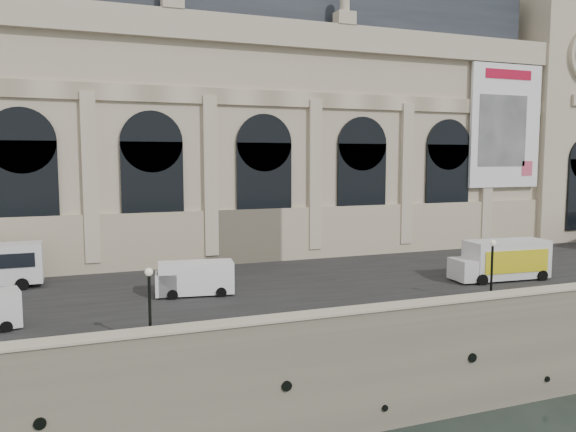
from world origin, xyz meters
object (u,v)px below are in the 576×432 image
(van_c, at_px, (191,279))
(box_truck, at_px, (502,260))
(lamp_left, at_px, (150,308))
(lamp_right, at_px, (492,272))

(van_c, xyz_separation_m, box_truck, (23.90, -3.62, 0.37))
(lamp_left, relative_size, lamp_right, 0.96)
(lamp_left, distance_m, lamp_right, 22.28)
(box_truck, bearing_deg, lamp_left, -167.38)
(box_truck, bearing_deg, van_c, 171.40)
(box_truck, xyz_separation_m, lamp_right, (-5.65, -5.45, 0.54))
(lamp_left, bearing_deg, box_truck, 12.62)
(lamp_right, bearing_deg, lamp_left, -177.94)
(box_truck, distance_m, lamp_left, 28.60)
(lamp_left, bearing_deg, lamp_right, 2.06)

